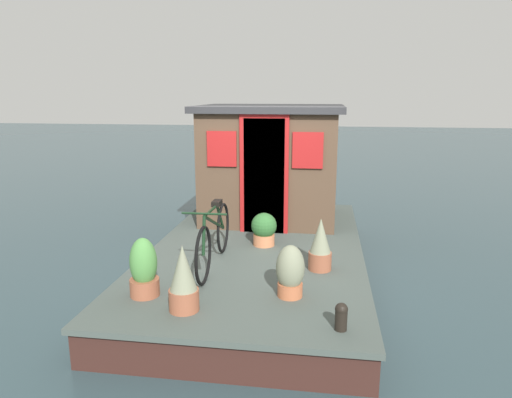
# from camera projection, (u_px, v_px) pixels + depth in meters

# --- Properties ---
(ground_plane) EXTENTS (60.00, 60.00, 0.00)m
(ground_plane) POSITION_uv_depth(u_px,v_px,m) (258.00, 275.00, 6.51)
(ground_plane) COLOR #2D4247
(houseboat_deck) EXTENTS (5.15, 2.81, 0.44)m
(houseboat_deck) POSITION_uv_depth(u_px,v_px,m) (258.00, 260.00, 6.46)
(houseboat_deck) COLOR #424C47
(houseboat_deck) RESTS_ON ground_plane
(houseboat_cabin) EXTENTS (1.88, 2.30, 1.86)m
(houseboat_cabin) POSITION_uv_depth(u_px,v_px,m) (271.00, 162.00, 7.61)
(houseboat_cabin) COLOR #4C3828
(houseboat_cabin) RESTS_ON houseboat_deck
(bicycle) EXTENTS (1.72, 0.50, 0.79)m
(bicycle) POSITION_uv_depth(u_px,v_px,m) (214.00, 237.00, 5.56)
(bicycle) COLOR black
(bicycle) RESTS_ON houseboat_deck
(potted_plant_succulent) EXTENTS (0.35, 0.35, 0.45)m
(potted_plant_succulent) POSITION_uv_depth(u_px,v_px,m) (264.00, 229.00, 6.36)
(potted_plant_succulent) COLOR #C6754C
(potted_plant_succulent) RESTS_ON houseboat_deck
(potted_plant_fern) EXTENTS (0.29, 0.29, 0.55)m
(potted_plant_fern) POSITION_uv_depth(u_px,v_px,m) (290.00, 272.00, 4.75)
(potted_plant_fern) COLOR #B2603D
(potted_plant_fern) RESTS_ON houseboat_deck
(potted_plant_thyme) EXTENTS (0.29, 0.29, 0.66)m
(potted_plant_thyme) POSITION_uv_depth(u_px,v_px,m) (183.00, 280.00, 4.43)
(potted_plant_thyme) COLOR #935138
(potted_plant_thyme) RESTS_ON houseboat_deck
(potted_plant_basil) EXTENTS (0.30, 0.30, 0.62)m
(potted_plant_basil) POSITION_uv_depth(u_px,v_px,m) (144.00, 270.00, 4.76)
(potted_plant_basil) COLOR #935138
(potted_plant_basil) RESTS_ON houseboat_deck
(potted_plant_geranium) EXTENTS (0.27, 0.27, 0.63)m
(potted_plant_geranium) POSITION_uv_depth(u_px,v_px,m) (320.00, 245.00, 5.46)
(potted_plant_geranium) COLOR #935138
(potted_plant_geranium) RESTS_ON houseboat_deck
(mooring_bollard) EXTENTS (0.12, 0.12, 0.25)m
(mooring_bollard) POSITION_uv_depth(u_px,v_px,m) (341.00, 316.00, 4.09)
(mooring_bollard) COLOR black
(mooring_bollard) RESTS_ON houseboat_deck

